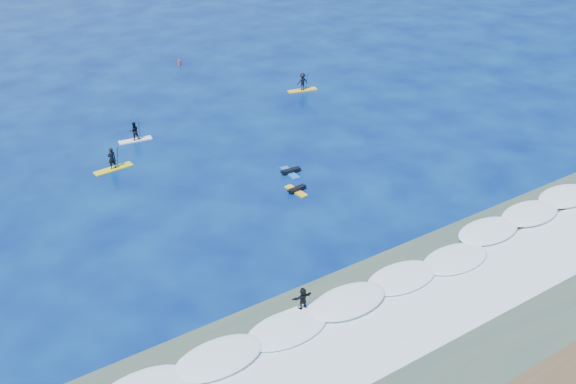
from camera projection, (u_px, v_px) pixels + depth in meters
ground at (291, 209)px, 44.31m from camera, size 160.00×160.00×0.00m
shallow_water at (436, 322)px, 34.14m from camera, size 90.00×13.00×0.01m
breaking_wave at (386, 283)px, 37.05m from camera, size 40.00×6.00×0.30m
whitewater at (422, 312)px, 34.87m from camera, size 34.00×5.00×0.02m
sup_paddler_left at (112, 162)px, 49.07m from camera, size 3.06×1.00×2.11m
sup_paddler_center at (134, 133)px, 53.57m from camera, size 2.83×1.07×1.93m
sup_paddler_right at (303, 83)px, 63.80m from camera, size 3.07×1.35×2.09m
prone_paddler_near at (296, 190)px, 46.32m from camera, size 1.62×2.07×0.43m
prone_paddler_far at (290, 171)px, 48.78m from camera, size 1.71×2.19×0.45m
wave_surfer at (303, 300)px, 34.52m from camera, size 1.96×0.64×1.40m
marker_buoy at (179, 62)px, 71.01m from camera, size 0.30×0.30×0.71m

